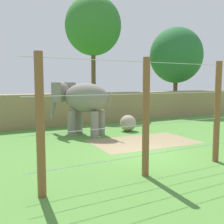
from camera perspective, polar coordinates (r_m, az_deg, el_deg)
ground_plane at (r=12.78m, az=6.72°, el=-8.47°), size 120.00×120.00×0.00m
dirt_patch at (r=15.19m, az=6.59°, el=-6.10°), size 5.85×3.84×0.01m
embankment_wall at (r=21.54m, az=-9.38°, el=0.67°), size 36.00×1.80×2.37m
elephant at (r=16.87m, az=-6.41°, el=2.49°), size 3.38×3.85×3.25m
enrichment_ball at (r=18.24m, az=3.34°, el=-2.31°), size 1.07×1.07×1.07m
cable_fence at (r=10.53m, az=14.83°, el=-0.51°), size 11.73×0.24×4.06m
tree_far_left at (r=30.17m, az=13.16°, el=11.36°), size 5.51×5.51×8.95m
tree_behind_wall at (r=28.76m, az=-3.93°, el=17.35°), size 5.60×5.60×11.79m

